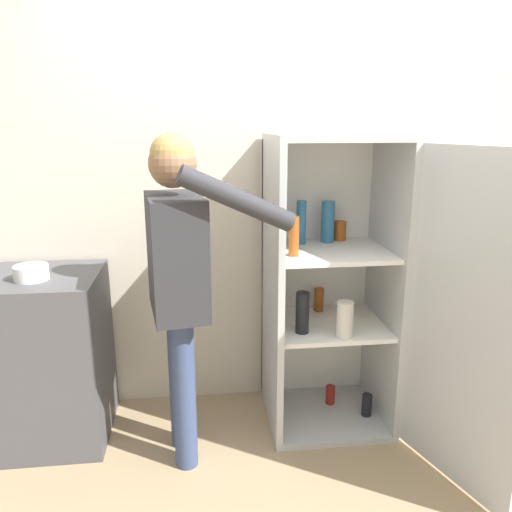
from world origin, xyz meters
name	(u,v)px	position (x,y,z in m)	size (l,w,h in m)	color
ground_plane	(310,494)	(0.00, 0.00, 0.00)	(12.00, 12.00, 0.00)	tan
wall_back	(279,195)	(0.00, 0.98, 1.27)	(7.00, 0.06, 2.55)	beige
refrigerator	(354,290)	(0.34, 0.53, 0.82)	(0.93, 1.25, 1.64)	#B7BABC
person	(179,263)	(-0.58, 0.38, 1.04)	(0.70, 0.58, 1.65)	#384770
counter	(42,358)	(-1.34, 0.64, 0.46)	(0.66, 0.58, 0.93)	#4C4C51
bowl	(31,273)	(-1.32, 0.57, 0.97)	(0.17, 0.17, 0.07)	white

